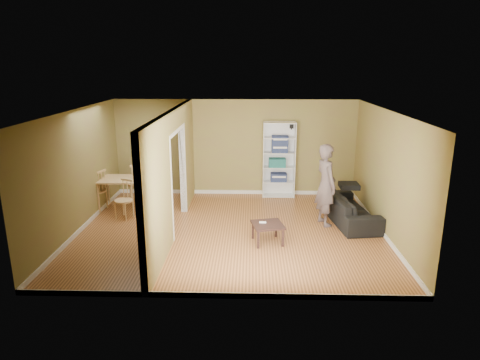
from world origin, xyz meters
The scene contains 16 objects.
room_shell centered at (0.00, 0.00, 1.30)m, with size 6.50×6.50×6.50m.
partition centered at (-1.20, 0.00, 1.30)m, with size 0.22×5.50×2.60m, color olive, non-canonical shape.
wall_speaker centered at (1.50, 2.69, 1.90)m, with size 0.10×0.10×0.10m, color black.
sofa centered at (2.70, 0.71, 0.40)m, with size 0.91×2.12×0.81m, color black.
person centered at (2.10, 0.49, 1.08)m, with size 0.61×0.79×2.16m, color slate.
bookshelf centered at (1.18, 2.61, 1.02)m, with size 0.86×0.38×2.04m.
paper_box_navy_a centered at (1.18, 2.56, 0.54)m, with size 0.43×0.28×0.22m, color navy.
paper_box_teal centered at (1.13, 2.56, 0.94)m, with size 0.45×0.29×0.23m, color #11696A.
paper_box_navy_b centered at (1.19, 2.56, 1.34)m, with size 0.43×0.28×0.22m, color #12114B.
paper_box_navy_c centered at (1.19, 2.56, 1.56)m, with size 0.43×0.28×0.22m, color navy.
coffee_table centered at (0.78, -0.57, 0.34)m, with size 0.60×0.60×0.40m.
game_controller centered at (0.68, -0.52, 0.41)m, with size 0.14×0.04×0.03m, color white.
dining_table centered at (-2.66, 1.40, 0.71)m, with size 1.26×0.84×0.79m.
chair_left centered at (-3.38, 1.35, 0.51)m, with size 0.47×0.47×1.02m, color tan, non-canonical shape.
chair_near centered at (-2.53, 0.74, 0.46)m, with size 0.42×0.42×0.92m, color tan, non-canonical shape.
chair_far centered at (-2.53, 1.96, 0.52)m, with size 0.48×0.48×1.05m, color #D2B87E, non-canonical shape.
Camera 1 is at (0.45, -8.65, 3.55)m, focal length 32.00 mm.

